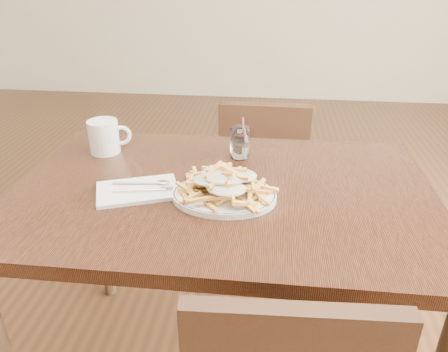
# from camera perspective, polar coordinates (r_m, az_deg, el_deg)

# --- Properties ---
(table) EXTENTS (1.20, 0.80, 0.75)m
(table) POSITION_cam_1_polar(r_m,az_deg,el_deg) (1.30, -0.12, -4.59)
(table) COLOR black
(table) RESTS_ON ground
(chair_far) EXTENTS (0.38, 0.38, 0.81)m
(chair_far) POSITION_cam_1_polar(r_m,az_deg,el_deg) (2.00, 5.11, 0.31)
(chair_far) COLOR black
(chair_far) RESTS_ON ground
(fries_plate) EXTENTS (0.33, 0.31, 0.02)m
(fries_plate) POSITION_cam_1_polar(r_m,az_deg,el_deg) (1.19, 0.00, -2.58)
(fries_plate) COLOR white
(fries_plate) RESTS_ON table
(loaded_fries) EXTENTS (0.28, 0.24, 0.07)m
(loaded_fries) POSITION_cam_1_polar(r_m,az_deg,el_deg) (1.17, 0.00, -0.54)
(loaded_fries) COLOR gold
(loaded_fries) RESTS_ON fries_plate
(napkin) EXTENTS (0.26, 0.22, 0.01)m
(napkin) POSITION_cam_1_polar(r_m,az_deg,el_deg) (1.25, -11.23, -1.87)
(napkin) COLOR white
(napkin) RESTS_ON table
(cutlery) EXTENTS (0.19, 0.09, 0.01)m
(cutlery) POSITION_cam_1_polar(r_m,az_deg,el_deg) (1.25, -11.21, -1.40)
(cutlery) COLOR silver
(cutlery) RESTS_ON napkin
(water_glass) EXTENTS (0.06, 0.06, 0.14)m
(water_glass) POSITION_cam_1_polar(r_m,az_deg,el_deg) (1.43, 2.08, 4.13)
(water_glass) COLOR white
(water_glass) RESTS_ON table
(coffee_mug) EXTENTS (0.14, 0.10, 0.11)m
(coffee_mug) POSITION_cam_1_polar(r_m,az_deg,el_deg) (1.52, -15.31, 4.98)
(coffee_mug) COLOR white
(coffee_mug) RESTS_ON table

